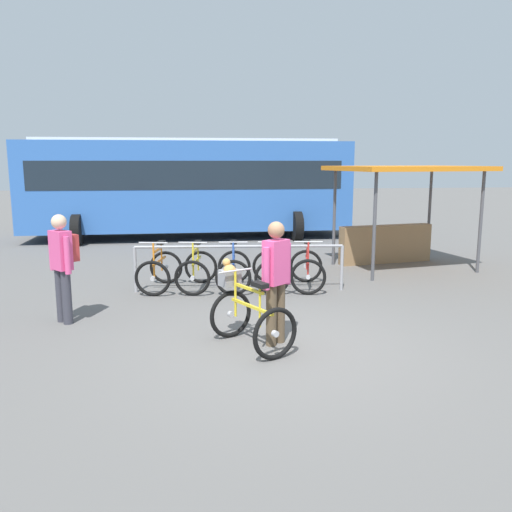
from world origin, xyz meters
TOP-DOWN VIEW (x-y plane):
  - ground_plane at (0.00, 0.00)m, footprint 80.00×80.00m
  - bike_rack_rail at (-0.29, 3.10)m, footprint 3.90×0.37m
  - racked_bike_orange at (-1.77, 3.40)m, footprint 0.86×1.22m
  - racked_bike_yellow at (-1.07, 3.34)m, footprint 0.84×1.21m
  - racked_bike_blue at (-0.38, 3.29)m, footprint 0.77×1.17m
  - racked_bike_black at (0.32, 3.23)m, footprint 0.75×1.17m
  - racked_bike_red at (1.02, 3.17)m, footprint 0.85×1.20m
  - featured_bicycle at (-0.47, 0.15)m, footprint 1.08×1.26m
  - person_with_featured_bike at (-0.08, 0.15)m, footprint 0.42×0.40m
  - pedestrian_with_backpack at (-3.07, 1.49)m, footprint 0.46×0.47m
  - bus_distant at (-1.19, 10.47)m, footprint 10.03×3.48m
  - market_stall at (3.54, 5.11)m, footprint 3.48×2.84m

SIDE VIEW (x-z plane):
  - ground_plane at x=0.00m, z-range 0.00..0.00m
  - racked_bike_orange at x=-1.77m, z-range -0.12..0.86m
  - racked_bike_blue at x=-0.38m, z-range -0.12..0.86m
  - racked_bike_yellow at x=-1.07m, z-range -0.12..0.86m
  - racked_bike_black at x=0.32m, z-range -0.12..0.86m
  - racked_bike_red at x=1.02m, z-range -0.12..0.85m
  - featured_bicycle at x=-0.47m, z-range -0.06..1.03m
  - bike_rack_rail at x=-0.29m, z-range 0.25..1.12m
  - person_with_featured_bike at x=-0.08m, z-range 0.09..1.73m
  - pedestrian_with_backpack at x=-3.07m, z-range 0.12..1.76m
  - market_stall at x=3.54m, z-range 0.24..2.54m
  - bus_distant at x=-1.19m, z-range 0.20..3.28m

